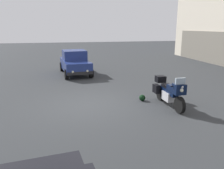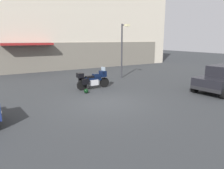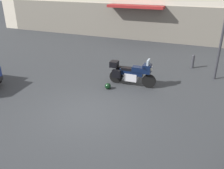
{
  "view_description": "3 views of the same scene",
  "coord_description": "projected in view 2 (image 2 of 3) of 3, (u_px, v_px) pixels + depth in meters",
  "views": [
    {
      "loc": [
        8.99,
        -1.07,
        3.2
      ],
      "look_at": [
        0.12,
        0.92,
        0.87
      ],
      "focal_mm": 36.2,
      "sensor_mm": 36.0,
      "label": 1
    },
    {
      "loc": [
        -4.79,
        -8.61,
        3.13
      ],
      "look_at": [
        0.78,
        0.74,
        0.74
      ],
      "focal_mm": 33.17,
      "sensor_mm": 36.0,
      "label": 2
    },
    {
      "loc": [
        3.89,
        -6.85,
        4.71
      ],
      "look_at": [
        0.6,
        1.26,
        0.78
      ],
      "focal_mm": 38.18,
      "sensor_mm": 36.0,
      "label": 3
    }
  ],
  "objects": [
    {
      "name": "bollard_curbside",
      "position": [
        102.0,
        72.0,
        17.51
      ],
      "size": [
        0.16,
        0.16,
        0.79
      ],
      "color": "#333338",
      "rests_on": "ground"
    },
    {
      "name": "ground_plane",
      "position": [
        106.0,
        103.0,
        10.29
      ],
      "size": [
        80.0,
        80.0,
        0.0
      ],
      "primitive_type": "plane",
      "color": "#2D3033"
    },
    {
      "name": "motorcycle",
      "position": [
        93.0,
        79.0,
        13.24
      ],
      "size": [
        2.26,
        0.77,
        1.36
      ],
      "rotation": [
        0.0,
        0.0,
        0.02
      ],
      "color": "black",
      "rests_on": "ground"
    },
    {
      "name": "streetlamp_curbside",
      "position": [
        123.0,
        45.0,
        16.44
      ],
      "size": [
        0.28,
        0.94,
        4.31
      ],
      "color": "#2D2D33",
      "rests_on": "ground"
    },
    {
      "name": "helmet",
      "position": [
        86.0,
        91.0,
        12.2
      ],
      "size": [
        0.28,
        0.28,
        0.28
      ],
      "primitive_type": "sphere",
      "color": "black",
      "rests_on": "ground"
    }
  ]
}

